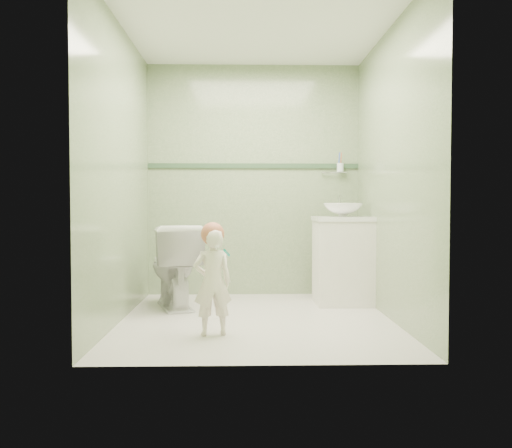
{
  "coord_description": "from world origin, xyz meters",
  "views": [
    {
      "loc": [
        -0.11,
        -4.32,
        0.94
      ],
      "look_at": [
        0.0,
        0.15,
        0.78
      ],
      "focal_mm": 37.26,
      "sensor_mm": 36.0,
      "label": 1
    }
  ],
  "objects": [
    {
      "name": "hair_cap",
      "position": [
        -0.33,
        -0.48,
        0.73
      ],
      "size": [
        0.17,
        0.17,
        0.17
      ],
      "primitive_type": "sphere",
      "color": "#BB6647",
      "rests_on": "toddler"
    },
    {
      "name": "trim_stripe",
      "position": [
        0.0,
        1.24,
        1.35
      ],
      "size": [
        2.2,
        0.02,
        0.05
      ],
      "primitive_type": "cube",
      "color": "#314D33",
      "rests_on": "room_shell"
    },
    {
      "name": "basin",
      "position": [
        0.84,
        0.7,
        0.89
      ],
      "size": [
        0.37,
        0.37,
        0.13
      ],
      "primitive_type": "imported",
      "color": "white",
      "rests_on": "counter"
    },
    {
      "name": "cup_holder",
      "position": [
        0.89,
        1.18,
        1.33
      ],
      "size": [
        0.26,
        0.07,
        0.21
      ],
      "color": "silver",
      "rests_on": "room_shell"
    },
    {
      "name": "counter",
      "position": [
        0.84,
        0.7,
        0.81
      ],
      "size": [
        0.54,
        0.52,
        0.04
      ],
      "primitive_type": "cube",
      "color": "white",
      "rests_on": "vanity"
    },
    {
      "name": "toilet",
      "position": [
        -0.74,
        0.53,
        0.38
      ],
      "size": [
        0.64,
        0.84,
        0.76
      ],
      "primitive_type": "imported",
      "rotation": [
        0.0,
        0.0,
        3.46
      ],
      "color": "white",
      "rests_on": "ground"
    },
    {
      "name": "toddler",
      "position": [
        -0.33,
        -0.51,
        0.38
      ],
      "size": [
        0.31,
        0.24,
        0.77
      ],
      "primitive_type": "imported",
      "rotation": [
        0.0,
        0.0,
        3.36
      ],
      "color": "white",
      "rests_on": "ground"
    },
    {
      "name": "teal_toothbrush",
      "position": [
        -0.23,
        -0.61,
        0.61
      ],
      "size": [
        0.11,
        0.14,
        0.08
      ],
      "color": "#068B7E",
      "rests_on": "toddler"
    },
    {
      "name": "room_shell",
      "position": [
        0.0,
        0.0,
        1.2
      ],
      "size": [
        2.5,
        2.54,
        2.4
      ],
      "color": "gray",
      "rests_on": "ground"
    },
    {
      "name": "vanity",
      "position": [
        0.84,
        0.7,
        0.4
      ],
      "size": [
        0.52,
        0.5,
        0.8
      ],
      "primitive_type": "cube",
      "color": "silver",
      "rests_on": "ground"
    },
    {
      "name": "ground",
      "position": [
        0.0,
        0.0,
        0.0
      ],
      "size": [
        2.5,
        2.5,
        0.0
      ],
      "primitive_type": "plane",
      "color": "beige",
      "rests_on": "ground"
    },
    {
      "name": "faucet",
      "position": [
        0.84,
        0.89,
        0.97
      ],
      "size": [
        0.03,
        0.13,
        0.18
      ],
      "color": "silver",
      "rests_on": "counter"
    }
  ]
}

